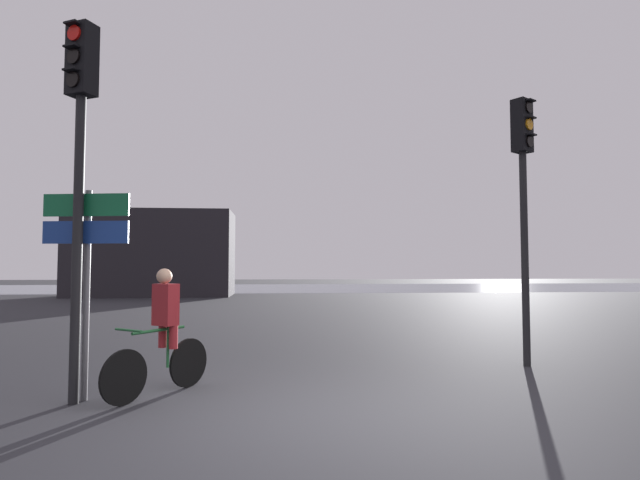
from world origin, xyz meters
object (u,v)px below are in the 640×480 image
traffic_light_near_right (523,180)px  cyclist (163,330)px  distant_building (154,254)px  traffic_light_near_left (80,138)px  direction_sign_post (86,255)px

traffic_light_near_right → cyclist: 6.21m
distant_building → cyclist: size_ratio=5.43×
distant_building → traffic_light_near_left: 23.13m
traffic_light_near_right → direction_sign_post: 6.82m
distant_building → direction_sign_post: 23.02m
traffic_light_near_right → traffic_light_near_left: (-6.57, -1.72, 0.11)m
traffic_light_near_right → traffic_light_near_left: size_ratio=0.96×
distant_building → traffic_light_near_left: (4.55, -22.66, 0.84)m
traffic_light_near_right → traffic_light_near_left: traffic_light_near_left is taller
distant_building → cyclist: (5.51, -22.30, -1.57)m
distant_building → direction_sign_post: distant_building is taller
traffic_light_near_left → cyclist: traffic_light_near_left is taller
distant_building → cyclist: distant_building is taller
distant_building → traffic_light_near_right: bearing=-62.0°
traffic_light_near_right → cyclist: traffic_light_near_right is taller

